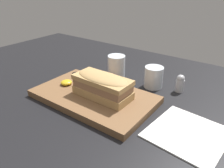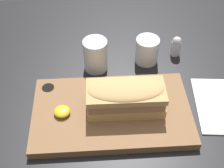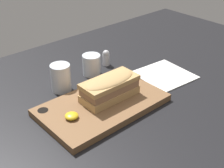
{
  "view_description": "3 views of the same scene",
  "coord_description": "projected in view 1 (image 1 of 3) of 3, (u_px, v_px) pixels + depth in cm",
  "views": [
    {
      "loc": [
        33.0,
        -41.1,
        37.84
      ],
      "look_at": [
        -2.47,
        7.17,
        8.18
      ],
      "focal_mm": 35.0,
      "sensor_mm": 36.0,
      "label": 1
    },
    {
      "loc": [
        -10.92,
        -43.1,
        62.56
      ],
      "look_at": [
        -7.61,
        8.94,
        8.51
      ],
      "focal_mm": 50.0,
      "sensor_mm": 36.0,
      "label": 2
    },
    {
      "loc": [
        -58.58,
        -56.67,
        56.6
      ],
      "look_at": [
        -4.03,
        4.72,
        8.95
      ],
      "focal_mm": 50.0,
      "sensor_mm": 36.0,
      "label": 3
    }
  ],
  "objects": [
    {
      "name": "dining_table",
      "position": [
        104.0,
        117.0,
        0.64
      ],
      "size": [
        176.08,
        120.02,
        2.0
      ],
      "color": "black",
      "rests_on": "ground"
    },
    {
      "name": "salt_shaker",
      "position": [
        180.0,
        83.0,
        0.74
      ],
      "size": [
        2.79,
        2.79,
        6.18
      ],
      "color": "silver",
      "rests_on": "dining_table"
    },
    {
      "name": "mustard_dollop",
      "position": [
        66.0,
        82.0,
        0.75
      ],
      "size": [
        3.88,
        3.88,
        1.55
      ],
      "color": "gold",
      "rests_on": "serving_board"
    },
    {
      "name": "wine_glass",
      "position": [
        153.0,
        78.0,
        0.77
      ],
      "size": [
        6.55,
        6.55,
        7.59
      ],
      "color": "silver",
      "rests_on": "dining_table"
    },
    {
      "name": "serving_board",
      "position": [
        94.0,
        96.0,
        0.7
      ],
      "size": [
        38.22,
        22.63,
        2.21
      ],
      "color": "brown",
      "rests_on": "dining_table"
    },
    {
      "name": "napkin",
      "position": [
        188.0,
        133.0,
        0.55
      ],
      "size": [
        19.55,
        19.82,
        0.4
      ],
      "rotation": [
        0.0,
        0.0,
        -0.09
      ],
      "color": "white",
      "rests_on": "dining_table"
    },
    {
      "name": "sandwich",
      "position": [
        102.0,
        85.0,
        0.67
      ],
      "size": [
        18.35,
        8.51,
        7.38
      ],
      "rotation": [
        0.0,
        0.0,
        -0.01
      ],
      "color": "tan",
      "rests_on": "serving_board"
    },
    {
      "name": "water_glass",
      "position": [
        116.0,
        69.0,
        0.83
      ],
      "size": [
        6.58,
        6.58,
        9.34
      ],
      "color": "silver",
      "rests_on": "dining_table"
    }
  ]
}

